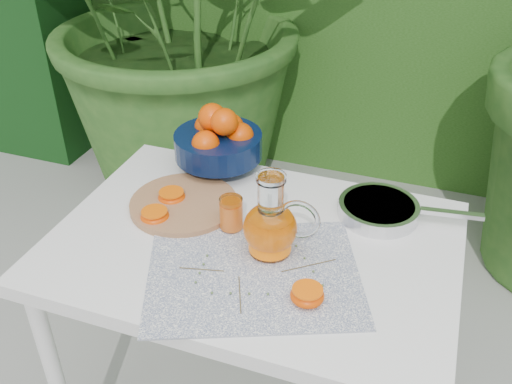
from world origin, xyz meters
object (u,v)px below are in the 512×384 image
(fruit_bowl, at_px, (219,140))
(saute_pan, at_px, (380,209))
(white_table, at_px, (253,265))
(juice_pitcher, at_px, (271,226))
(cutting_board, at_px, (184,204))

(fruit_bowl, bearing_deg, saute_pan, -10.47)
(white_table, xyz_separation_m, juice_pitcher, (0.06, -0.03, 0.16))
(fruit_bowl, height_order, saute_pan, fruit_bowl)
(saute_pan, bearing_deg, white_table, -143.19)
(cutting_board, height_order, saute_pan, saute_pan)
(fruit_bowl, bearing_deg, white_table, -54.34)
(white_table, relative_size, saute_pan, 2.63)
(cutting_board, bearing_deg, white_table, -17.91)
(saute_pan, bearing_deg, fruit_bowl, 169.53)
(juice_pitcher, relative_size, saute_pan, 0.56)
(white_table, bearing_deg, juice_pitcher, -27.91)
(fruit_bowl, distance_m, juice_pitcher, 0.43)
(cutting_board, bearing_deg, saute_pan, 15.00)
(white_table, distance_m, saute_pan, 0.36)
(saute_pan, bearing_deg, juice_pitcher, -133.03)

